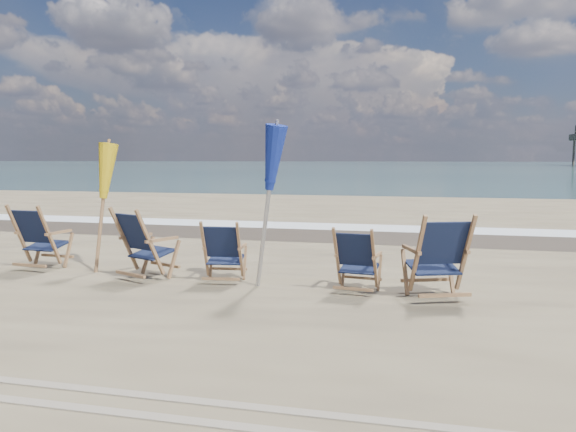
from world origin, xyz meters
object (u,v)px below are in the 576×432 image
at_px(umbrella_yellow, 100,177).
at_px(beach_chair_1, 150,246).
at_px(beach_chair_0, 49,238).
at_px(beach_chair_3, 374,262).
at_px(beach_chair_2, 240,253).
at_px(umbrella_blue, 266,165).
at_px(beach_chair_4, 466,257).

bearing_deg(umbrella_yellow, beach_chair_1, -28.33).
relative_size(beach_chair_0, beach_chair_3, 1.19).
relative_size(beach_chair_2, umbrella_yellow, 0.45).
relative_size(beach_chair_3, umbrella_blue, 0.40).
height_order(beach_chair_1, beach_chair_2, beach_chair_1).
bearing_deg(beach_chair_0, beach_chair_4, -178.80).
relative_size(beach_chair_1, umbrella_blue, 0.48).
distance_m(beach_chair_0, beach_chair_1, 1.92).
relative_size(beach_chair_3, beach_chair_4, 0.80).
bearing_deg(umbrella_yellow, umbrella_blue, -10.92).
bearing_deg(beach_chair_2, beach_chair_0, -9.46).
height_order(beach_chair_3, beach_chair_4, beach_chair_4).
bearing_deg(beach_chair_4, umbrella_yellow, -27.05).
distance_m(beach_chair_4, umbrella_yellow, 5.47).
bearing_deg(beach_chair_1, umbrella_yellow, -4.42).
height_order(beach_chair_1, beach_chair_4, beach_chair_4).
height_order(beach_chair_1, umbrella_yellow, umbrella_yellow).
bearing_deg(beach_chair_1, beach_chair_0, 13.14).
relative_size(beach_chair_1, beach_chair_2, 1.18).
bearing_deg(beach_chair_0, beach_chair_2, -177.91).
relative_size(beach_chair_3, umbrella_yellow, 0.45).
xyz_separation_m(beach_chair_3, umbrella_blue, (-1.45, 0.05, 1.23)).
xyz_separation_m(beach_chair_0, beach_chair_4, (6.12, -0.35, 0.03)).
bearing_deg(beach_chair_4, beach_chair_0, -23.97).
bearing_deg(umbrella_blue, beach_chair_2, 159.08).
height_order(beach_chair_0, umbrella_blue, umbrella_blue).
bearing_deg(beach_chair_4, beach_chair_1, -20.55).
xyz_separation_m(beach_chair_1, umbrella_yellow, (-1.13, 0.61, 0.93)).
distance_m(beach_chair_0, beach_chair_4, 6.13).
relative_size(umbrella_yellow, umbrella_blue, 0.90).
relative_size(beach_chair_2, beach_chair_3, 1.02).
bearing_deg(umbrella_blue, beach_chair_3, -2.09).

